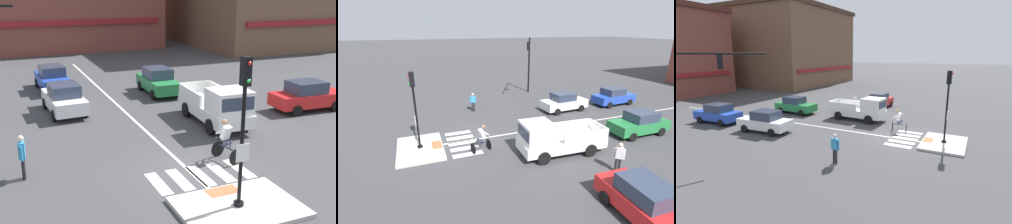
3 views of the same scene
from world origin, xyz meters
TOP-DOWN VIEW (x-y plane):
  - ground_plane at (0.00, 0.00)m, footprint 300.00×300.00m
  - traffic_island at (0.00, -2.85)m, footprint 3.83×2.70m
  - tactile_pad_front at (0.00, -1.85)m, footprint 1.10×0.60m
  - signal_pole at (0.00, -2.86)m, footprint 0.44×0.38m
  - crosswalk_stripe_a at (-1.66, -0.24)m, footprint 0.44×1.80m
  - crosswalk_stripe_b at (-0.83, -0.24)m, footprint 0.44×1.80m
  - crosswalk_stripe_c at (0.00, -0.24)m, footprint 0.44×1.80m
  - crosswalk_stripe_d at (0.83, -0.24)m, footprint 0.44×1.80m
  - crosswalk_stripe_e at (1.66, -0.24)m, footprint 0.44×1.80m
  - lane_centre_line at (-0.20, 10.00)m, footprint 0.14×28.00m
  - car_red_cross_right at (9.26, 5.02)m, footprint 4.17×1.98m
  - car_white_westbound_far at (-3.28, 9.59)m, footprint 2.03×4.19m
  - car_blue_westbound_distant at (-3.15, 15.13)m, footprint 1.98×4.17m
  - car_green_eastbound_far at (2.98, 11.62)m, footprint 1.90×4.13m
  - pickup_truck_white_eastbound_mid at (3.38, 4.55)m, footprint 2.26×5.19m
  - cyclist at (1.56, 0.65)m, footprint 0.88×1.21m
  - pedestrian_at_curb_left at (-5.98, 1.96)m, footprint 0.26×0.55m
  - pedestrian_waiting_far_side at (6.27, 6.57)m, footprint 0.40×0.45m

SIDE VIEW (x-z plane):
  - ground_plane at x=0.00m, z-range 0.00..0.00m
  - crosswalk_stripe_a at x=-1.66m, z-range 0.00..0.01m
  - crosswalk_stripe_b at x=-0.83m, z-range 0.00..0.01m
  - crosswalk_stripe_c at x=0.00m, z-range 0.00..0.01m
  - crosswalk_stripe_d at x=0.83m, z-range 0.00..0.01m
  - crosswalk_stripe_e at x=1.66m, z-range 0.00..0.01m
  - lane_centre_line at x=-0.20m, z-range 0.00..0.01m
  - traffic_island at x=0.00m, z-range 0.00..0.15m
  - tactile_pad_front at x=0.00m, z-range 0.15..0.16m
  - car_red_cross_right at x=9.26m, z-range -0.01..1.63m
  - car_white_westbound_far at x=-3.28m, z-range -0.01..1.63m
  - car_blue_westbound_distant at x=-3.15m, z-range -0.01..1.63m
  - car_green_eastbound_far at x=2.98m, z-range -0.01..1.63m
  - cyclist at x=1.56m, z-range 0.03..1.71m
  - pickup_truck_white_eastbound_mid at x=3.38m, z-range -0.06..2.02m
  - pedestrian_at_curb_left at x=-5.98m, z-range 0.15..1.82m
  - pedestrian_waiting_far_side at x=6.27m, z-range 0.15..1.82m
  - signal_pole at x=0.00m, z-range 0.63..5.28m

